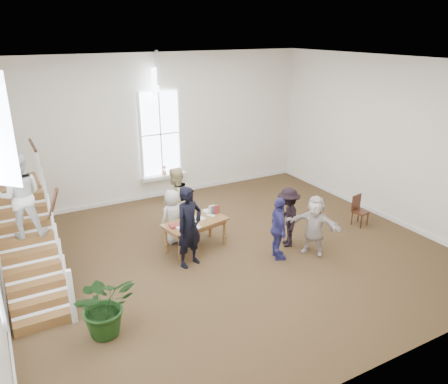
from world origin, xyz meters
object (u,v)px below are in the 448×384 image
side_chair (359,209)px  library_table (195,225)px  police_officer (189,227)px  woman_cluster_c (314,225)px  floor_plant (105,305)px  elderly_woman (173,216)px  woman_cluster_b (288,217)px  woman_cluster_a (279,229)px  person_yellow (176,201)px

side_chair → library_table: bearing=159.0°
police_officer → woman_cluster_c: bearing=-35.7°
police_officer → woman_cluster_c: (2.85, -0.93, -0.22)m
police_officer → floor_plant: bearing=-164.6°
elderly_woman → side_chair: elderly_woman is taller
woman_cluster_b → woman_cluster_c: size_ratio=1.03×
police_officer → woman_cluster_a: 2.09m
woman_cluster_a → side_chair: size_ratio=1.80×
police_officer → side_chair: size_ratio=2.23×
woman_cluster_c → side_chair: woman_cluster_c is taller
floor_plant → woman_cluster_c: bearing=6.4°
police_officer → library_table: bearing=38.2°
library_table → side_chair: 4.66m
elderly_woman → woman_cluster_c: (2.75, -2.18, 0.04)m
library_table → side_chair: (4.58, -0.87, -0.18)m
woman_cluster_c → person_yellow: bearing=-171.3°
woman_cluster_a → floor_plant: size_ratio=1.30×
elderly_woman → person_yellow: (0.30, 0.50, 0.20)m
elderly_woman → floor_plant: size_ratio=1.18×
woman_cluster_a → side_chair: 3.13m
woman_cluster_b → side_chair: woman_cluster_b is taller
side_chair → floor_plant: bearing=179.7°
library_table → police_officer: police_officer is taller
woman_cluster_a → woman_cluster_b: 0.75m
woman_cluster_a → woman_cluster_c: (0.90, -0.20, -0.03)m
person_yellow → woman_cluster_b: bearing=106.0°
woman_cluster_c → woman_cluster_b: bearing=171.0°
person_yellow → woman_cluster_a: size_ratio=1.17×
elderly_woman → person_yellow: 0.62m
floor_plant → library_table: bearing=38.0°
elderly_woman → floor_plant: (-2.43, -2.76, -0.11)m
library_table → floor_plant: bearing=-153.8°
woman_cluster_b → floor_plant: (-4.87, -1.23, -0.17)m
police_officer → side_chair: bearing=-20.2°
woman_cluster_a → floor_plant: woman_cluster_a is taller
woman_cluster_c → side_chair: (2.17, 0.70, -0.27)m
elderly_woman → side_chair: 5.14m
police_officer → woman_cluster_b: 2.57m
police_officer → elderly_woman: (0.10, 1.25, -0.25)m
woman_cluster_a → police_officer: bearing=88.5°
elderly_woman → woman_cluster_c: 3.51m
library_table → woman_cluster_b: size_ratio=1.11×
library_table → person_yellow: (-0.04, 1.10, 0.25)m
elderly_woman → person_yellow: size_ratio=0.78×
person_yellow → woman_cluster_b: (2.15, -2.03, -0.14)m
library_table → person_yellow: 1.13m
woman_cluster_c → side_chair: 2.30m
police_officer → floor_plant: size_ratio=1.61×
police_officer → woman_cluster_a: size_ratio=1.24×
library_table → person_yellow: size_ratio=0.94×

